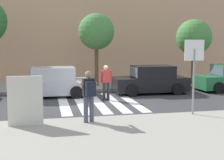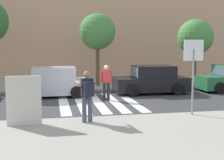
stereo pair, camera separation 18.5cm
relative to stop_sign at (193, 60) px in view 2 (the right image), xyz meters
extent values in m
plane|color=#38383A|center=(-2.97, 3.57, -2.16)|extent=(120.00, 120.00, 0.00)
cube|color=#9E998C|center=(-2.97, -2.63, -2.09)|extent=(60.00, 6.00, 0.14)
cube|color=#9E998C|center=(-2.97, 9.57, -2.09)|extent=(60.00, 4.80, 0.14)
cube|color=tan|center=(-2.97, 13.97, 0.92)|extent=(56.00, 4.00, 6.16)
cube|color=silver|center=(-4.57, 3.77, -2.15)|extent=(0.44, 5.20, 0.01)
cube|color=silver|center=(-3.77, 3.77, -2.15)|extent=(0.44, 5.20, 0.01)
cube|color=silver|center=(-2.97, 3.77, -2.15)|extent=(0.44, 5.20, 0.01)
cube|color=silver|center=(-2.17, 3.77, -2.15)|extent=(0.44, 5.20, 0.01)
cube|color=silver|center=(-1.37, 3.77, -2.15)|extent=(0.44, 5.20, 0.01)
cylinder|color=gray|center=(0.00, -0.01, -0.80)|extent=(0.07, 0.07, 2.43)
cube|color=white|center=(0.00, 0.00, 0.37)|extent=(0.76, 0.03, 0.76)
cube|color=red|center=(0.00, 0.02, 0.37)|extent=(0.66, 0.02, 0.66)
cylinder|color=#474C60|center=(-4.06, -0.41, -1.58)|extent=(0.15, 0.15, 0.88)
cylinder|color=#474C60|center=(-3.87, -0.38, -1.58)|extent=(0.15, 0.15, 0.88)
cube|color=black|center=(-3.96, -0.40, -0.84)|extent=(0.41, 0.29, 0.60)
sphere|color=#A37556|center=(-3.96, -0.40, -0.41)|extent=(0.23, 0.23, 0.23)
cylinder|color=#A37556|center=(-4.23, -0.22, -0.70)|extent=(0.18, 0.59, 0.10)
cylinder|color=#A37556|center=(-3.76, -0.14, -0.70)|extent=(0.18, 0.59, 0.10)
cube|color=black|center=(-4.02, 0.00, -0.67)|extent=(0.15, 0.12, 0.10)
cube|color=black|center=(-3.93, -0.63, -0.86)|extent=(0.35, 0.24, 0.48)
cylinder|color=#232328|center=(-2.58, 4.26, -1.72)|extent=(0.15, 0.15, 0.88)
cylinder|color=#232328|center=(-2.38, 4.26, -1.72)|extent=(0.15, 0.15, 0.88)
cube|color=#B73333|center=(-2.48, 4.26, -0.98)|extent=(0.38, 0.24, 0.60)
sphere|color=beige|center=(-2.48, 4.26, -0.55)|extent=(0.23, 0.23, 0.23)
cylinder|color=#B73333|center=(-2.72, 4.26, -1.00)|extent=(0.10, 0.10, 0.58)
cylinder|color=#B73333|center=(-2.24, 4.26, -1.00)|extent=(0.10, 0.10, 0.58)
cube|color=#B7BABF|center=(-5.13, 5.87, -1.63)|extent=(4.10, 1.70, 0.76)
cube|color=#B7BABF|center=(-4.98, 5.87, -0.93)|extent=(2.20, 1.56, 0.64)
cube|color=slate|center=(-6.05, 5.87, -0.93)|extent=(0.10, 1.50, 0.54)
cube|color=slate|center=(-4.01, 5.87, -0.93)|extent=(0.10, 1.50, 0.51)
cylinder|color=black|center=(-6.40, 5.02, -1.84)|extent=(0.64, 0.22, 0.64)
cylinder|color=black|center=(-6.40, 6.72, -1.84)|extent=(0.64, 0.22, 0.64)
cylinder|color=black|center=(-3.86, 5.02, -1.84)|extent=(0.64, 0.22, 0.64)
cylinder|color=black|center=(-3.86, 6.72, -1.84)|extent=(0.64, 0.22, 0.64)
cube|color=black|center=(0.34, 5.87, -1.63)|extent=(4.10, 1.70, 0.76)
cube|color=black|center=(0.49, 5.87, -0.93)|extent=(2.20, 1.56, 0.64)
cube|color=slate|center=(-0.58, 5.87, -0.93)|extent=(0.10, 1.50, 0.54)
cube|color=slate|center=(1.46, 5.87, -0.93)|extent=(0.10, 1.50, 0.51)
cylinder|color=black|center=(-0.94, 5.02, -1.84)|extent=(0.64, 0.22, 0.64)
cylinder|color=black|center=(-0.94, 6.72, -1.84)|extent=(0.64, 0.22, 0.64)
cylinder|color=black|center=(1.61, 5.02, -1.84)|extent=(0.64, 0.22, 0.64)
cylinder|color=black|center=(1.61, 6.72, -1.84)|extent=(0.64, 0.22, 0.64)
cube|color=slate|center=(4.43, 5.87, -0.93)|extent=(0.10, 1.50, 0.54)
cylinder|color=black|center=(4.08, 5.02, -1.84)|extent=(0.64, 0.22, 0.64)
cylinder|color=black|center=(4.08, 6.72, -1.84)|extent=(0.64, 0.22, 0.64)
cylinder|color=brown|center=(-2.22, 8.74, -0.67)|extent=(0.24, 0.24, 2.71)
sphere|color=#47843D|center=(-2.22, 8.74, 1.36)|extent=(2.24, 2.24, 2.24)
cylinder|color=brown|center=(4.05, 8.19, -0.84)|extent=(0.24, 0.24, 2.36)
sphere|color=#47843D|center=(4.05, 8.19, 1.03)|extent=(2.29, 2.29, 2.29)
cube|color=beige|center=(-6.00, -0.37, -1.22)|extent=(1.10, 0.10, 1.60)
cube|color=pink|center=(-6.00, -0.31, -1.22)|extent=(0.96, 0.02, 1.46)
camera|label=1|loc=(-5.32, -10.56, 0.60)|focal=50.00mm
camera|label=2|loc=(-5.14, -10.60, 0.60)|focal=50.00mm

